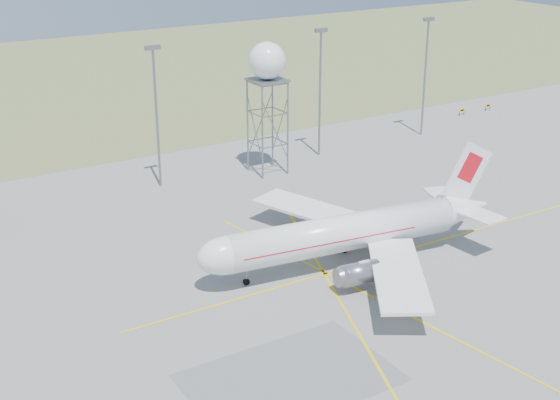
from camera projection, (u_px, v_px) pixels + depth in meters
grass_strip at (70, 82)px, 177.37m from camera, size 400.00×120.00×0.03m
mast_b at (156, 106)px, 109.47m from camera, size 2.20×0.50×20.50m
mast_c at (320, 82)px, 123.19m from camera, size 2.20×0.50×20.50m
mast_d at (426, 67)px, 133.97m from camera, size 2.20×0.50×20.50m
taxi_sign_near at (462, 110)px, 150.43m from camera, size 1.60×0.17×1.20m
taxi_sign_far at (488, 106)px, 153.86m from camera, size 1.60×0.17×1.20m
airliner_main at (346, 233)px, 88.20m from camera, size 37.41×36.12×12.74m
radar_tower at (267, 101)px, 115.58m from camera, size 5.50×5.50×19.93m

